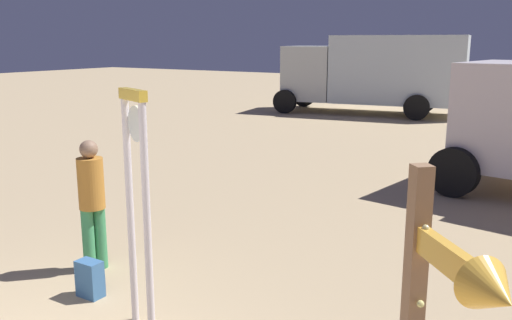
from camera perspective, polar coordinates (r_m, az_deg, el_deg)
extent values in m
cylinder|color=white|center=(5.48, -12.86, -5.50)|extent=(0.07, 0.07, 2.24)
cylinder|color=white|center=(5.15, -11.19, -6.59)|extent=(0.07, 0.07, 2.24)
cube|color=yellow|center=(5.08, -12.64, 6.62)|extent=(0.46, 0.25, 0.10)
cylinder|color=silver|center=(5.12, -12.19, 3.68)|extent=(0.32, 0.16, 0.33)
cube|color=black|center=(5.13, -11.94, 3.71)|extent=(0.08, 0.04, 0.05)
cube|color=black|center=(5.13, -11.94, 3.71)|extent=(0.12, 0.06, 0.07)
cube|color=yellow|center=(2.83, 19.33, -9.65)|extent=(0.41, 0.45, 0.14)
cone|color=yellow|center=(2.54, 23.54, -12.57)|extent=(0.33, 0.33, 0.25)
sphere|color=#F9F28B|center=(3.17, 16.65, -14.06)|extent=(0.04, 0.04, 0.04)
sphere|color=#EFDC89|center=(3.01, 17.15, -6.76)|extent=(0.04, 0.04, 0.04)
cylinder|color=#419A5E|center=(7.11, -15.79, -7.71)|extent=(0.15, 0.15, 0.78)
cylinder|color=#419A5E|center=(7.05, -16.93, -7.95)|extent=(0.15, 0.15, 0.78)
cylinder|color=#C48030|center=(6.88, -16.71, -2.33)|extent=(0.31, 0.31, 0.62)
sphere|color=#967359|center=(6.79, -16.92, 1.08)|extent=(0.22, 0.22, 0.22)
cube|color=teal|center=(6.44, -16.81, -11.68)|extent=(0.28, 0.18, 0.41)
cube|color=#426191|center=(6.53, -16.04, -11.88)|extent=(0.20, 0.04, 0.18)
cube|color=black|center=(11.46, 21.29, 6.62)|extent=(0.30, 1.79, 0.85)
cylinder|color=black|center=(12.66, 23.55, 0.70)|extent=(0.93, 0.38, 0.90)
cylinder|color=black|center=(10.52, 19.76, -1.18)|extent=(0.93, 0.38, 0.90)
cube|color=silver|center=(21.51, 14.54, 9.05)|extent=(5.12, 3.10, 2.50)
cube|color=silver|center=(22.27, 5.79, 8.95)|extent=(2.19, 2.51, 2.10)
cube|color=black|center=(22.54, 3.49, 10.10)|extent=(0.33, 1.87, 0.92)
cylinder|color=black|center=(23.70, 4.98, 6.62)|extent=(0.93, 0.39, 0.90)
cylinder|color=black|center=(21.44, 2.99, 6.06)|extent=(0.93, 0.39, 0.90)
cylinder|color=black|center=(22.68, 17.01, 5.88)|extent=(0.93, 0.39, 0.90)
cylinder|color=black|center=(20.31, 16.28, 5.24)|extent=(0.93, 0.39, 0.90)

